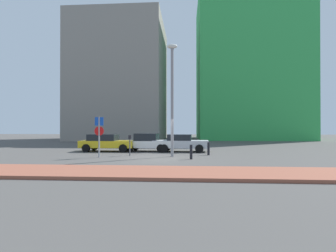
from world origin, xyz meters
name	(u,v)px	position (x,y,z in m)	size (l,w,h in m)	color
ground_plane	(156,158)	(0.00, 0.00, 0.00)	(120.00, 120.00, 0.00)	#4C4947
sidewalk_brick	(141,172)	(0.00, -5.64, 0.07)	(40.00, 3.01, 0.14)	#93513D
parked_car_yellow	(107,142)	(-4.65, 4.64, 0.74)	(4.38, 2.07, 1.40)	gold
parked_car_white	(149,142)	(-1.21, 4.87, 0.74)	(4.24, 2.29, 1.47)	white
parked_car_silver	(180,143)	(1.41, 4.71, 0.72)	(4.49, 2.07, 1.39)	#B7BABF
parking_sign_post	(99,132)	(-3.78, 0.21, 1.66)	(0.60, 0.12, 2.65)	gray
parking_meter	(130,142)	(-2.02, 1.44, 0.92)	(0.18, 0.14, 1.42)	#4C4C51
street_lamp	(172,91)	(0.94, 1.02, 4.40)	(0.70, 0.36, 7.55)	gray
traffic_bollard_near	(208,149)	(3.45, 2.17, 0.45)	(0.17, 0.17, 0.90)	black
traffic_bollard_mid	(191,152)	(2.18, -0.33, 0.44)	(0.17, 0.17, 0.89)	black
building_colorful_midrise	(248,69)	(12.41, 29.48, 12.06)	(17.03, 14.53, 24.11)	green
building_under_construction	(122,82)	(-8.74, 26.18, 9.49)	(13.79, 14.75, 18.99)	gray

